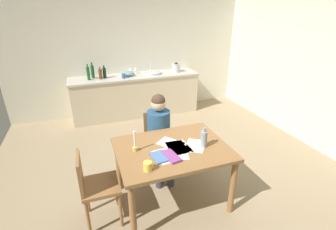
{
  "coord_description": "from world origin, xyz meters",
  "views": [
    {
      "loc": [
        -1.09,
        -2.86,
        2.25
      ],
      "look_at": [
        -0.01,
        0.12,
        0.85
      ],
      "focal_mm": 26.25,
      "sensor_mm": 36.0,
      "label": 1
    }
  ],
  "objects_px": {
    "chair_at_table": "(158,139)",
    "book_magazine": "(171,156)",
    "teacup_on_counter": "(124,76)",
    "sink_unit": "(153,73)",
    "bottle_oil": "(88,73)",
    "person_seated": "(160,131)",
    "coffee_mug": "(148,166)",
    "wine_bottle_on_table": "(204,139)",
    "wine_glass_near_sink": "(136,69)",
    "mixing_bowl": "(129,74)",
    "wine_glass_by_kettle": "(130,69)",
    "dining_table": "(172,155)",
    "book_cookery": "(160,157)",
    "chair_side_empty": "(95,185)",
    "bottle_vinegar": "(92,71)",
    "candlestick": "(135,146)",
    "bottle_sauce": "(104,73)",
    "stovetop_kettle": "(176,67)",
    "bottle_wine_red": "(100,74)"
  },
  "relations": [
    {
      "from": "person_seated",
      "to": "wine_glass_near_sink",
      "type": "xyz_separation_m",
      "value": [
        0.23,
        2.39,
        0.33
      ]
    },
    {
      "from": "book_cookery",
      "to": "mixing_bowl",
      "type": "distance_m",
      "value": 2.99
    },
    {
      "from": "book_cookery",
      "to": "bottle_sauce",
      "type": "relative_size",
      "value": 0.88
    },
    {
      "from": "chair_side_empty",
      "to": "book_magazine",
      "type": "relative_size",
      "value": 3.39
    },
    {
      "from": "candlestick",
      "to": "bottle_oil",
      "type": "height_order",
      "value": "bottle_oil"
    },
    {
      "from": "teacup_on_counter",
      "to": "wine_glass_near_sink",
      "type": "bearing_deg",
      "value": 42.66
    },
    {
      "from": "bottle_vinegar",
      "to": "bottle_sauce",
      "type": "distance_m",
      "value": 0.24
    },
    {
      "from": "chair_side_empty",
      "to": "mixing_bowl",
      "type": "distance_m",
      "value": 3.05
    },
    {
      "from": "dining_table",
      "to": "wine_bottle_on_table",
      "type": "relative_size",
      "value": 5.29
    },
    {
      "from": "stovetop_kettle",
      "to": "bottle_wine_red",
      "type": "bearing_deg",
      "value": -178.39
    },
    {
      "from": "wine_glass_by_kettle",
      "to": "dining_table",
      "type": "bearing_deg",
      "value": -92.84
    },
    {
      "from": "book_magazine",
      "to": "wine_bottle_on_table",
      "type": "relative_size",
      "value": 1.07
    },
    {
      "from": "person_seated",
      "to": "coffee_mug",
      "type": "distance_m",
      "value": 1.0
    },
    {
      "from": "dining_table",
      "to": "coffee_mug",
      "type": "bearing_deg",
      "value": -140.03
    },
    {
      "from": "dining_table",
      "to": "chair_at_table",
      "type": "distance_m",
      "value": 0.75
    },
    {
      "from": "wine_glass_near_sink",
      "to": "bottle_sauce",
      "type": "bearing_deg",
      "value": -168.96
    },
    {
      "from": "coffee_mug",
      "to": "wine_glass_by_kettle",
      "type": "relative_size",
      "value": 0.81
    },
    {
      "from": "book_cookery",
      "to": "bottle_oil",
      "type": "bearing_deg",
      "value": 92.12
    },
    {
      "from": "sink_unit",
      "to": "bottle_wine_red",
      "type": "xyz_separation_m",
      "value": [
        -1.13,
        -0.05,
        0.08
      ]
    },
    {
      "from": "bottle_wine_red",
      "to": "book_cookery",
      "type": "bearing_deg",
      "value": -83.84
    },
    {
      "from": "wine_glass_near_sink",
      "to": "chair_at_table",
      "type": "bearing_deg",
      "value": -95.5
    },
    {
      "from": "book_cookery",
      "to": "bottle_vinegar",
      "type": "relative_size",
      "value": 0.71
    },
    {
      "from": "chair_at_table",
      "to": "book_magazine",
      "type": "height_order",
      "value": "chair_at_table"
    },
    {
      "from": "book_magazine",
      "to": "mixing_bowl",
      "type": "distance_m",
      "value": 3.01
    },
    {
      "from": "bottle_oil",
      "to": "bottle_vinegar",
      "type": "distance_m",
      "value": 0.16
    },
    {
      "from": "dining_table",
      "to": "bottle_wine_red",
      "type": "distance_m",
      "value": 2.84
    },
    {
      "from": "sink_unit",
      "to": "bottle_sauce",
      "type": "relative_size",
      "value": 1.4
    },
    {
      "from": "book_magazine",
      "to": "wine_bottle_on_table",
      "type": "distance_m",
      "value": 0.45
    },
    {
      "from": "sink_unit",
      "to": "teacup_on_counter",
      "type": "distance_m",
      "value": 0.7
    },
    {
      "from": "book_cookery",
      "to": "bottle_oil",
      "type": "relative_size",
      "value": 0.71
    },
    {
      "from": "sink_unit",
      "to": "bottle_oil",
      "type": "bearing_deg",
      "value": -178.49
    },
    {
      "from": "sink_unit",
      "to": "mixing_bowl",
      "type": "xyz_separation_m",
      "value": [
        -0.54,
        -0.0,
        0.03
      ]
    },
    {
      "from": "book_magazine",
      "to": "teacup_on_counter",
      "type": "relative_size",
      "value": 2.31
    },
    {
      "from": "candlestick",
      "to": "bottle_sauce",
      "type": "bearing_deg",
      "value": 90.1
    },
    {
      "from": "bottle_vinegar",
      "to": "wine_glass_near_sink",
      "type": "xyz_separation_m",
      "value": [
        0.91,
        0.05,
        -0.03
      ]
    },
    {
      "from": "chair_side_empty",
      "to": "book_magazine",
      "type": "distance_m",
      "value": 0.88
    },
    {
      "from": "book_magazine",
      "to": "bottle_sauce",
      "type": "height_order",
      "value": "bottle_sauce"
    },
    {
      "from": "sink_unit",
      "to": "dining_table",
      "type": "bearing_deg",
      "value": -102.35
    },
    {
      "from": "mixing_bowl",
      "to": "wine_glass_by_kettle",
      "type": "height_order",
      "value": "wine_glass_by_kettle"
    },
    {
      "from": "coffee_mug",
      "to": "chair_at_table",
      "type": "bearing_deg",
      "value": 67.78
    },
    {
      "from": "person_seated",
      "to": "bottle_sauce",
      "type": "height_order",
      "value": "person_seated"
    },
    {
      "from": "bottle_oil",
      "to": "stovetop_kettle",
      "type": "bearing_deg",
      "value": 0.95
    },
    {
      "from": "chair_at_table",
      "to": "mixing_bowl",
      "type": "height_order",
      "value": "mixing_bowl"
    },
    {
      "from": "dining_table",
      "to": "wine_glass_near_sink",
      "type": "bearing_deg",
      "value": 84.9
    },
    {
      "from": "bottle_wine_red",
      "to": "teacup_on_counter",
      "type": "bearing_deg",
      "value": -12.94
    },
    {
      "from": "bottle_oil",
      "to": "wine_glass_by_kettle",
      "type": "xyz_separation_m",
      "value": [
        0.89,
        0.18,
        -0.03
      ]
    },
    {
      "from": "wine_glass_near_sink",
      "to": "teacup_on_counter",
      "type": "relative_size",
      "value": 1.37
    },
    {
      "from": "dining_table",
      "to": "person_seated",
      "type": "relative_size",
      "value": 1.07
    },
    {
      "from": "chair_side_empty",
      "to": "book_cookery",
      "type": "bearing_deg",
      "value": -9.19
    },
    {
      "from": "sink_unit",
      "to": "teacup_on_counter",
      "type": "relative_size",
      "value": 3.2
    }
  ]
}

